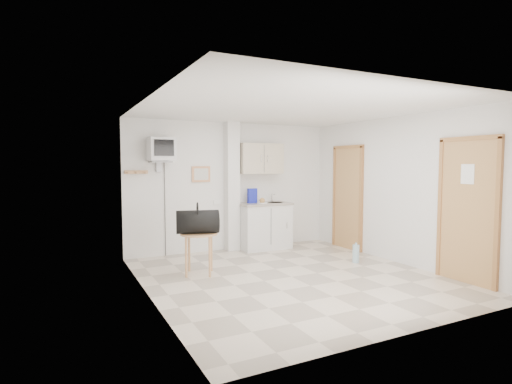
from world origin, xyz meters
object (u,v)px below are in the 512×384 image
round_table (199,239)px  duffel_bag (198,222)px  crt_television (161,150)px  water_bottle (356,254)px

round_table → duffel_bag: (-0.04, -0.05, 0.27)m
crt_television → duffel_bag: (0.22, -1.30, -1.11)m
crt_television → water_bottle: (2.90, -1.77, -1.78)m
crt_television → round_table: crt_television is taller
duffel_bag → water_bottle: size_ratio=2.05×
round_table → duffel_bag: 0.28m
crt_television → water_bottle: 3.84m
crt_television → water_bottle: crt_television is taller
crt_television → duffel_bag: crt_television is taller
duffel_bag → crt_television: bearing=114.9°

